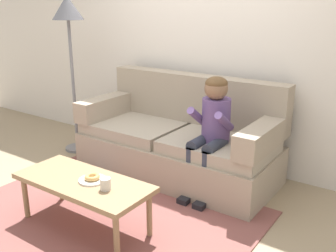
# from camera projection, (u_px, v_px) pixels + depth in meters

# --- Properties ---
(ground) EXTENTS (10.00, 10.00, 0.00)m
(ground) POSITION_uv_depth(u_px,v_px,m) (124.00, 205.00, 3.44)
(ground) COLOR #9E896B
(wall_back) EXTENTS (8.00, 0.10, 2.80)m
(wall_back) POSITION_uv_depth(u_px,v_px,m) (206.00, 34.00, 4.11)
(wall_back) COLOR silver
(wall_back) RESTS_ON ground
(area_rug) EXTENTS (2.41, 1.83, 0.01)m
(area_rug) POSITION_uv_depth(u_px,v_px,m) (104.00, 216.00, 3.24)
(area_rug) COLOR brown
(area_rug) RESTS_ON ground
(couch) EXTENTS (2.02, 0.90, 1.00)m
(couch) POSITION_uv_depth(u_px,v_px,m) (180.00, 141.00, 3.98)
(couch) COLOR tan
(couch) RESTS_ON ground
(coffee_table) EXTENTS (1.12, 0.49, 0.41)m
(coffee_table) POSITION_uv_depth(u_px,v_px,m) (83.00, 185.00, 2.99)
(coffee_table) COLOR #937551
(coffee_table) RESTS_ON ground
(person_child) EXTENTS (0.34, 0.58, 1.10)m
(person_child) POSITION_uv_depth(u_px,v_px,m) (212.00, 125.00, 3.46)
(person_child) COLOR #664C84
(person_child) RESTS_ON ground
(plate) EXTENTS (0.21, 0.21, 0.01)m
(plate) POSITION_uv_depth(u_px,v_px,m) (92.00, 180.00, 2.96)
(plate) COLOR white
(plate) RESTS_ON coffee_table
(donut) EXTENTS (0.14, 0.14, 0.04)m
(donut) POSITION_uv_depth(u_px,v_px,m) (92.00, 177.00, 2.96)
(donut) COLOR tan
(donut) RESTS_ON plate
(mug) EXTENTS (0.08, 0.08, 0.09)m
(mug) POSITION_uv_depth(u_px,v_px,m) (105.00, 184.00, 2.81)
(mug) COLOR silver
(mug) RESTS_ON coffee_table
(toy_controller) EXTENTS (0.23, 0.09, 0.05)m
(toy_controller) POSITION_uv_depth(u_px,v_px,m) (86.00, 183.00, 3.79)
(toy_controller) COLOR blue
(toy_controller) RESTS_ON ground
(floor_lamp) EXTENTS (0.35, 0.35, 1.80)m
(floor_lamp) POSITION_uv_depth(u_px,v_px,m) (69.00, 24.00, 4.29)
(floor_lamp) COLOR slate
(floor_lamp) RESTS_ON ground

